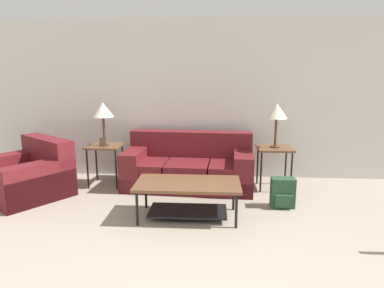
% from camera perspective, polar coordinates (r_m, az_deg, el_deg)
% --- Properties ---
extents(wall_back, '(9.06, 0.06, 2.60)m').
position_cam_1_polar(wall_back, '(5.69, 2.86, 7.37)').
color(wall_back, silver).
rests_on(wall_back, ground_plane).
extents(couch, '(2.00, 1.03, 0.82)m').
position_cam_1_polar(couch, '(5.32, -0.53, -3.94)').
color(couch, maroon).
rests_on(couch, ground_plane).
extents(armchair, '(1.47, 1.44, 0.80)m').
position_cam_1_polar(armchair, '(5.47, -25.61, -4.83)').
color(armchair, maroon).
rests_on(armchair, ground_plane).
extents(coffee_table, '(1.26, 0.65, 0.45)m').
position_cam_1_polar(coffee_table, '(4.18, -0.68, -7.91)').
color(coffee_table, brown).
rests_on(coffee_table, ground_plane).
extents(side_table_left, '(0.52, 0.48, 0.64)m').
position_cam_1_polar(side_table_left, '(5.48, -14.30, -0.92)').
color(side_table_left, brown).
rests_on(side_table_left, ground_plane).
extents(side_table_right, '(0.52, 0.48, 0.64)m').
position_cam_1_polar(side_table_right, '(5.30, 13.60, -1.31)').
color(side_table_right, brown).
rests_on(side_table_right, ground_plane).
extents(table_lamp_left, '(0.32, 0.32, 0.66)m').
position_cam_1_polar(table_lamp_left, '(5.38, -14.63, 5.39)').
color(table_lamp_left, '#472D1E').
rests_on(table_lamp_left, side_table_left).
extents(table_lamp_right, '(0.32, 0.32, 0.66)m').
position_cam_1_polar(table_lamp_right, '(5.20, 13.93, 5.21)').
color(table_lamp_right, '#472D1E').
rests_on(table_lamp_right, side_table_right).
extents(backpack, '(0.31, 0.24, 0.40)m').
position_cam_1_polar(backpack, '(4.68, 14.89, -7.93)').
color(backpack, '#23472D').
rests_on(backpack, ground_plane).
extents(picture_frame, '(0.10, 0.04, 0.13)m').
position_cam_1_polar(picture_frame, '(5.39, -14.66, 0.34)').
color(picture_frame, '#4C3828').
rests_on(picture_frame, side_table_left).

